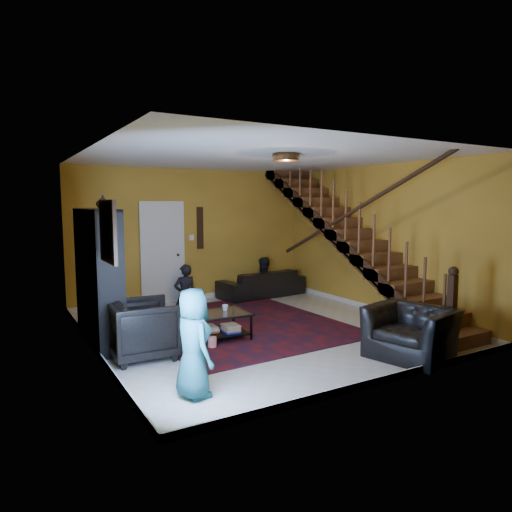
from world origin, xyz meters
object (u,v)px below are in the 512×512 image
at_px(sofa, 261,283).
at_px(armchair_right, 411,333).
at_px(armchair_left, 144,329).
at_px(bookshelf, 99,278).
at_px(coffee_table, 211,325).

height_order(sofa, armchair_right, armchair_right).
bearing_deg(armchair_left, bookshelf, 20.67).
bearing_deg(sofa, armchair_left, 32.30).
xyz_separation_m(bookshelf, sofa, (3.84, 1.70, -0.68)).
relative_size(armchair_left, coffee_table, 0.76).
relative_size(sofa, armchair_right, 1.87).
distance_m(bookshelf, armchair_left, 1.25).
relative_size(armchair_left, armchair_right, 0.83).
bearing_deg(sofa, bookshelf, 17.86).
bearing_deg(bookshelf, armchair_right, -39.30).
bearing_deg(armchair_right, armchair_left, -134.79).
bearing_deg(bookshelf, coffee_table, -29.52).
bearing_deg(armchair_right, bookshelf, -144.23).
relative_size(sofa, coffee_table, 1.73).
bearing_deg(coffee_table, armchair_left, -168.15).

